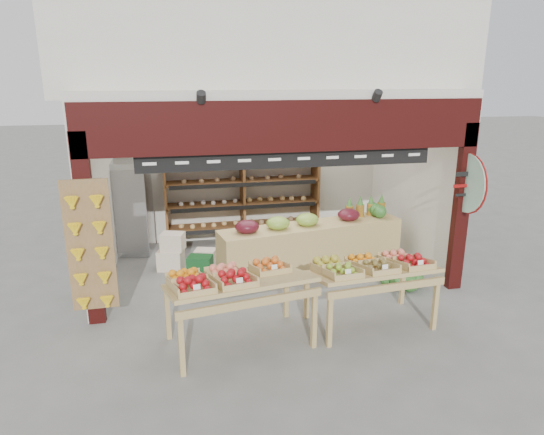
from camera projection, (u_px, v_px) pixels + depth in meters
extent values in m
plane|color=slate|center=(274.00, 276.00, 8.33)|extent=(60.00, 60.00, 0.00)
cube|color=silver|center=(250.00, 167.00, 10.06)|extent=(5.76, 0.18, 3.00)
cube|color=silver|center=(99.00, 191.00, 7.91)|extent=(0.18, 3.38, 3.00)
cube|color=silver|center=(413.00, 177.00, 9.03)|extent=(0.18, 3.38, 3.00)
cube|color=silver|center=(266.00, 92.00, 8.04)|extent=(5.76, 3.38, 0.12)
cube|color=silver|center=(254.00, 25.00, 8.75)|extent=(6.36, 4.60, 2.40)
cube|color=black|center=(290.00, 126.00, 6.60)|extent=(5.70, 0.14, 0.70)
cube|color=black|center=(88.00, 232.00, 6.42)|extent=(0.22, 0.14, 2.65)
cube|color=black|center=(461.00, 209.00, 7.53)|extent=(0.22, 0.14, 2.65)
cube|color=black|center=(289.00, 159.00, 6.76)|extent=(4.20, 0.05, 0.26)
cylinder|color=white|center=(295.00, 140.00, 6.77)|extent=(0.34, 0.05, 0.34)
cube|color=olive|center=(90.00, 246.00, 6.39)|extent=(0.60, 0.04, 1.80)
cylinder|color=#AAD6B9|center=(467.00, 183.00, 7.32)|extent=(0.04, 0.90, 0.90)
cylinder|color=maroon|center=(468.00, 184.00, 7.30)|extent=(0.01, 0.92, 0.92)
cube|color=brown|center=(166.00, 207.00, 9.57)|extent=(0.05, 0.51, 1.64)
cube|color=brown|center=(243.00, 203.00, 9.88)|extent=(0.05, 0.51, 1.64)
cube|color=brown|center=(315.00, 199.00, 10.19)|extent=(0.05, 0.51, 1.64)
cube|color=brown|center=(243.00, 225.00, 10.01)|extent=(3.07, 0.51, 0.04)
cube|color=brown|center=(243.00, 203.00, 9.88)|extent=(3.07, 0.51, 0.04)
cube|color=brown|center=(243.00, 181.00, 9.75)|extent=(3.07, 0.51, 0.04)
cube|color=brown|center=(242.00, 163.00, 9.65)|extent=(3.07, 0.51, 0.04)
cone|color=brown|center=(179.00, 159.00, 9.37)|extent=(0.32, 0.32, 0.28)
cone|color=brown|center=(222.00, 157.00, 9.53)|extent=(0.32, 0.32, 0.28)
cone|color=brown|center=(262.00, 156.00, 9.69)|extent=(0.32, 0.32, 0.28)
cone|color=brown|center=(302.00, 154.00, 9.86)|extent=(0.32, 0.32, 0.28)
cube|color=#AEB1B5|center=(132.00, 208.00, 9.24)|extent=(0.79, 0.79, 1.79)
cube|color=silver|center=(171.00, 260.00, 8.57)|extent=(0.51, 0.44, 0.37)
cube|color=silver|center=(173.00, 242.00, 8.49)|extent=(0.46, 0.41, 0.31)
cube|color=#13481E|center=(200.00, 265.00, 8.43)|extent=(0.48, 0.42, 0.31)
cube|color=silver|center=(205.00, 257.00, 8.81)|extent=(0.44, 0.39, 0.29)
cube|color=tan|center=(311.00, 247.00, 8.54)|extent=(3.36, 1.21, 0.83)
ellipsoid|color=#59141E|center=(247.00, 227.00, 7.96)|extent=(0.40, 0.37, 0.22)
ellipsoid|color=#8CB23F|center=(278.00, 223.00, 8.16)|extent=(0.40, 0.37, 0.22)
ellipsoid|color=#8CB23F|center=(307.00, 220.00, 8.36)|extent=(0.40, 0.37, 0.22)
ellipsoid|color=#59141E|center=(349.00, 215.00, 8.66)|extent=(0.40, 0.37, 0.22)
cylinder|color=olive|center=(349.00, 212.00, 8.81)|extent=(0.15, 0.15, 0.22)
cylinder|color=olive|center=(360.00, 211.00, 8.89)|extent=(0.15, 0.15, 0.22)
cylinder|color=olive|center=(371.00, 209.00, 8.98)|extent=(0.15, 0.15, 0.22)
cylinder|color=olive|center=(381.00, 208.00, 9.06)|extent=(0.15, 0.15, 0.22)
cube|color=tan|center=(239.00, 283.00, 6.01)|extent=(1.92, 1.27, 0.26)
cube|color=tan|center=(182.00, 347.00, 5.46)|extent=(0.07, 0.07, 0.74)
cube|color=tan|center=(314.00, 321.00, 6.04)|extent=(0.07, 0.07, 0.74)
cube|color=tan|center=(168.00, 313.00, 6.24)|extent=(0.07, 0.07, 0.74)
cube|color=tan|center=(286.00, 293.00, 6.83)|extent=(0.07, 0.07, 0.74)
cube|color=tan|center=(371.00, 271.00, 6.53)|extent=(1.72, 1.05, 0.24)
cube|color=tan|center=(329.00, 323.00, 6.06)|extent=(0.06, 0.06, 0.67)
cube|color=tan|center=(435.00, 306.00, 6.49)|extent=(0.06, 0.06, 0.67)
cube|color=tan|center=(307.00, 296.00, 6.81)|extent=(0.06, 0.06, 0.67)
cube|color=tan|center=(403.00, 283.00, 7.23)|extent=(0.06, 0.06, 0.67)
sphere|color=#184818|center=(398.00, 282.00, 7.76)|extent=(0.28, 0.28, 0.28)
sphere|color=#184818|center=(415.00, 280.00, 7.82)|extent=(0.28, 0.28, 0.28)
sphere|color=#184818|center=(390.00, 274.00, 8.04)|extent=(0.28, 0.28, 0.28)
sphere|color=#184818|center=(407.00, 273.00, 8.10)|extent=(0.28, 0.28, 0.28)
sphere|color=#184818|center=(404.00, 263.00, 7.86)|extent=(0.28, 0.28, 0.28)
sphere|color=#184818|center=(410.00, 283.00, 7.69)|extent=(0.28, 0.28, 0.28)
sphere|color=#184818|center=(388.00, 278.00, 7.88)|extent=(0.28, 0.28, 0.28)
sphere|color=#184818|center=(390.00, 260.00, 7.99)|extent=(0.28, 0.28, 0.28)
sphere|color=#184818|center=(413.00, 275.00, 8.00)|extent=(0.28, 0.28, 0.28)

